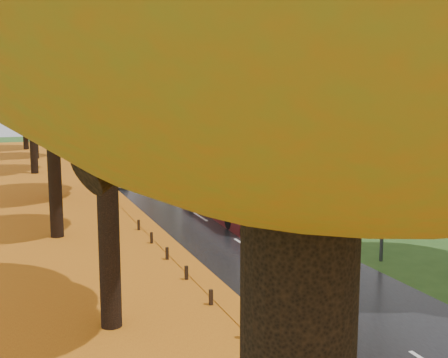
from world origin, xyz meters
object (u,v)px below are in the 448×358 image
streetlamp_mid (199,118)px  streetlamp_far (136,110)px  bus (226,188)px  car_white (117,177)px  car_dark (88,156)px  streetlamp_near (381,143)px  car_silver (92,157)px

streetlamp_mid → streetlamp_far: size_ratio=1.00×
streetlamp_far → bus: (-2.35, -33.74, -3.28)m
car_white → car_dark: size_ratio=0.94×
bus → car_dark: (-3.94, 26.11, -0.79)m
car_dark → bus: bearing=-95.4°
car_white → car_dark: (0.00, 14.77, -0.06)m
streetlamp_mid → car_white: bearing=-176.4°
bus → car_dark: size_ratio=2.44×
streetlamp_far → car_dark: streetlamp_far is taller
streetlamp_far → bus: streetlamp_far is taller
streetlamp_mid → bus: streetlamp_mid is taller
streetlamp_far → car_dark: size_ratio=1.92×
car_white → car_dark: 14.77m
streetlamp_near → bus: streetlamp_near is taller
car_white → car_dark: bearing=103.8°
car_white → car_silver: 12.77m
streetlamp_near → car_white: size_ratio=2.04×
streetlamp_mid → car_silver: (-6.25, 12.37, -3.95)m
streetlamp_mid → car_dark: bearing=113.7°
streetlamp_near → car_dark: streetlamp_near is taller
streetlamp_mid → car_white: 7.47m
streetlamp_near → bus: (-2.35, 10.26, -3.28)m
streetlamp_near → car_white: (-6.30, 21.60, -4.01)m
streetlamp_near → streetlamp_mid: size_ratio=1.00×
streetlamp_far → car_dark: bearing=-129.5°
streetlamp_near → bus: 11.02m
car_silver → bus: bearing=-93.3°
streetlamp_far → car_silver: size_ratio=1.82×
streetlamp_mid → streetlamp_far: bearing=90.0°
car_white → streetlamp_mid: bearing=17.4°
streetlamp_mid → car_white: streetlamp_mid is taller
car_silver → car_dark: 2.01m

